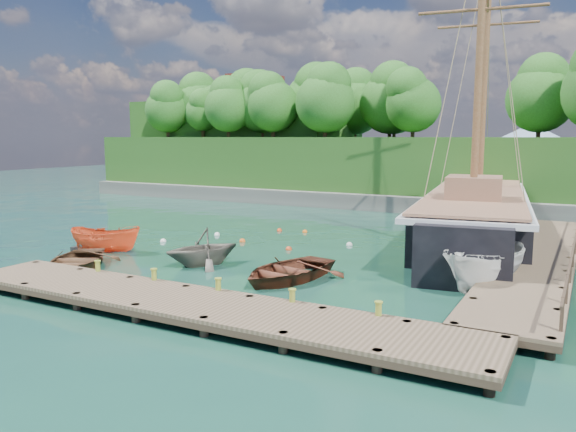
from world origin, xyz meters
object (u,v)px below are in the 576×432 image
Objects in this scene: motorboat_orange at (106,252)px; schooner at (475,220)px; rowboat_2 at (287,280)px; rowboat_1 at (203,265)px; rowboat_0 at (76,268)px; cabin_boat_white at (485,289)px.

schooner reaches higher than motorboat_orange.
rowboat_1 is at bearing -175.71° from rowboat_2.
rowboat_2 is 14.12m from schooner.
rowboat_0 is at bearing -153.09° from rowboat_2.
motorboat_orange is at bearing -172.55° from rowboat_2.
schooner is (10.19, 12.51, 1.22)m from rowboat_1.
cabin_boat_white is at bearing -14.38° from rowboat_0.
cabin_boat_white is (17.22, 5.33, 0.00)m from rowboat_0.
rowboat_1 is 0.12× the size of schooner.
cabin_boat_white is at bearing -100.23° from motorboat_orange.
motorboat_orange is 18.98m from cabin_boat_white.
rowboat_2 is 11.26m from motorboat_orange.
cabin_boat_white reaches higher than motorboat_orange.
cabin_boat_white is at bearing -85.27° from schooner.
schooner is (-2.32, 10.55, 1.22)m from cabin_boat_white.
motorboat_orange reaches higher than rowboat_2.
cabin_boat_white is at bearing 28.24° from rowboat_2.
motorboat_orange is (-1.67, 3.41, 0.00)m from rowboat_0.
rowboat_2 is (4.87, -0.51, 0.00)m from rowboat_1.
rowboat_0 is 9.99m from rowboat_2.
rowboat_2 is at bearing -14.98° from rowboat_0.
rowboat_0 is at bearing -117.27° from rowboat_1.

